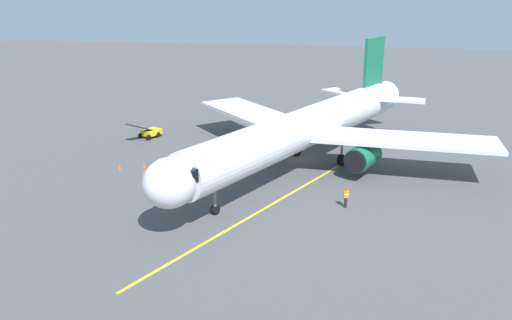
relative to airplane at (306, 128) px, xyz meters
name	(u,v)px	position (x,y,z in m)	size (l,w,h in m)	color
ground_plane	(300,159)	(0.77, -2.50, -4.00)	(220.00, 220.00, 0.00)	#4C4C4F
apron_lead_in_line	(297,190)	(0.12, 6.25, -4.00)	(0.24, 40.00, 0.01)	yellow
airplane	(306,128)	(0.00, 0.00, 0.00)	(31.77, 37.84, 11.50)	silver
ground_crew_marshaller	(168,195)	(10.08, 11.46, -3.12)	(0.33, 0.44, 1.71)	#23232D
ground_crew_wing_walker	(346,197)	(-4.18, 9.27, -3.12)	(0.45, 0.35, 1.71)	#23232D
belt_loader_near_nose	(150,132)	(19.13, -7.21, -3.29)	(2.92, 4.68, 2.32)	yellow
safety_cone_nose_left	(144,165)	(15.65, 3.00, -3.73)	(0.32, 0.32, 0.55)	#F2590F
safety_cone_nose_right	(144,172)	(14.88, 4.93, -3.73)	(0.32, 0.32, 0.55)	#F2590F
safety_cone_wing_port	(120,167)	(17.80, 4.06, -3.73)	(0.32, 0.32, 0.55)	#F2590F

